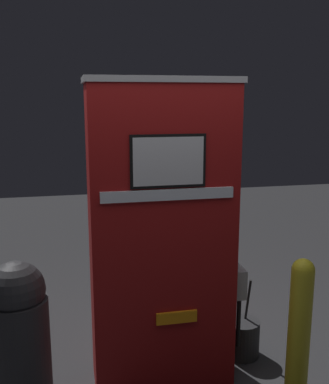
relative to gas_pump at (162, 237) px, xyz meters
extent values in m
cube|color=maroon|center=(0.00, 0.00, -0.56)|extent=(0.99, 0.43, 1.07)
cube|color=maroon|center=(0.00, 0.00, 0.51)|extent=(0.99, 0.43, 1.08)
cube|color=#99999E|center=(0.00, 0.00, 1.07)|extent=(1.02, 0.46, 0.04)
cube|color=black|center=(0.00, -0.22, 0.57)|extent=(0.49, 0.01, 0.34)
cube|color=silver|center=(0.00, -0.23, 0.57)|extent=(0.45, 0.01, 0.31)
cube|color=silver|center=(0.00, -0.22, 0.35)|extent=(0.87, 0.02, 0.07)
cube|color=orange|center=(0.06, -0.22, -0.51)|extent=(0.28, 0.02, 0.08)
cube|color=#99999E|center=(0.54, -0.08, -0.35)|extent=(0.09, 0.19, 0.21)
cylinder|color=black|center=(0.54, -0.15, -0.64)|extent=(0.03, 0.03, 0.37)
cylinder|color=yellow|center=(0.79, -0.56, -0.60)|extent=(0.15, 0.15, 1.00)
sphere|color=yellow|center=(0.79, -0.56, -0.10)|extent=(0.15, 0.15, 0.15)
cylinder|color=#232326|center=(-1.00, -0.07, -0.72)|extent=(0.41, 0.41, 0.75)
sphere|color=#232326|center=(-1.00, -0.07, -0.28)|extent=(0.39, 0.39, 0.39)
cylinder|color=#262628|center=(0.70, 0.16, -0.95)|extent=(0.29, 0.29, 0.30)
cylinder|color=black|center=(0.74, 0.16, -0.63)|extent=(0.02, 0.10, 0.38)
camera|label=1|loc=(-0.62, -2.97, 0.96)|focal=42.00mm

